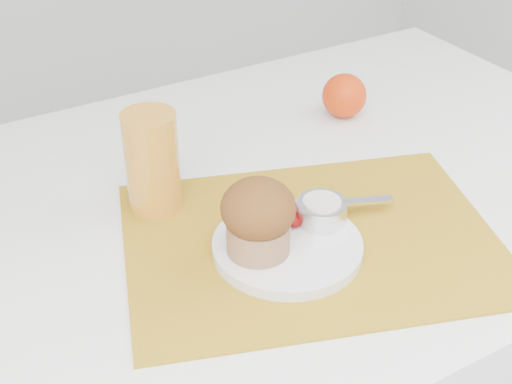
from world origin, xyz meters
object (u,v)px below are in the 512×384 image
juice_glass (152,163)px  muffin (258,217)px  orange (344,96)px  plate (287,247)px  table (278,362)px

juice_glass → muffin: size_ratio=1.48×
juice_glass → muffin: juice_glass is taller
orange → muffin: 0.43m
juice_glass → orange: bearing=13.7°
plate → juice_glass: size_ratio=1.31×
plate → muffin: muffin is taller
table → orange: orange is taller
orange → juice_glass: juice_glass is taller
table → plate: plate is taller
plate → table: bearing=60.5°
table → juice_glass: bearing=168.2°
plate → juice_glass: bearing=119.9°
table → orange: (0.21, 0.13, 0.41)m
table → juice_glass: size_ratio=8.12×
juice_glass → muffin: bearing=-70.1°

